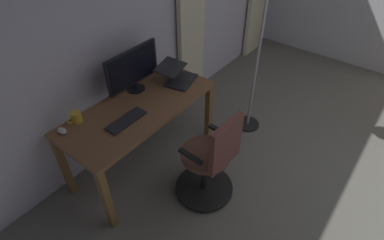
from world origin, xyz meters
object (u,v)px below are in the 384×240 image
object	(u,v)px
computer_monitor	(133,68)
computer_mouse	(62,131)
mug_tea	(76,117)
floor_lamp	(265,9)
desk	(140,114)
computer_keyboard	(126,120)
office_chair	(211,162)
laptop	(177,76)

from	to	relation	value
computer_monitor	computer_mouse	bearing A→B (deg)	-1.61
mug_tea	floor_lamp	size ratio (longest dim) A/B	0.07
computer_mouse	mug_tea	distance (m)	0.16
desk	floor_lamp	world-z (taller)	floor_lamp
computer_mouse	mug_tea	bearing A→B (deg)	-174.01
computer_keyboard	computer_monitor	bearing A→B (deg)	-143.57
desk	mug_tea	distance (m)	0.57
desk	office_chair	distance (m)	0.80
computer_mouse	computer_keyboard	bearing A→B (deg)	143.09
desk	computer_keyboard	size ratio (longest dim) A/B	4.05
computer_keyboard	computer_mouse	world-z (taller)	computer_mouse
computer_keyboard	floor_lamp	bearing A→B (deg)	161.36
desk	office_chair	bearing A→B (deg)	95.82
office_chair	computer_keyboard	size ratio (longest dim) A/B	2.62
computer_monitor	laptop	distance (m)	0.47
office_chair	computer_keyboard	distance (m)	0.82
computer_keyboard	desk	bearing A→B (deg)	-161.08
office_chair	computer_mouse	xyz separation A→B (m)	(0.72, -1.01, 0.32)
desk	computer_monitor	bearing A→B (deg)	-128.85
computer_keyboard	laptop	size ratio (longest dim) A/B	0.89
computer_mouse	floor_lamp	xyz separation A→B (m)	(-1.84, 0.80, 0.66)
desk	mug_tea	size ratio (longest dim) A/B	11.21
floor_lamp	computer_mouse	bearing A→B (deg)	-23.37
desk	computer_monitor	xyz separation A→B (m)	(-0.18, -0.22, 0.33)
computer_mouse	computer_monitor	bearing A→B (deg)	178.39
desk	computer_monitor	distance (m)	0.43
mug_tea	computer_mouse	bearing A→B (deg)	5.99
office_chair	computer_monitor	xyz separation A→B (m)	(-0.10, -0.99, 0.54)
office_chair	computer_mouse	bearing A→B (deg)	128.99
laptop	floor_lamp	world-z (taller)	floor_lamp
computer_monitor	desk	bearing A→B (deg)	51.15
office_chair	desk	bearing A→B (deg)	99.25
desk	computer_mouse	distance (m)	0.70
laptop	computer_mouse	world-z (taller)	laptop
office_chair	computer_mouse	distance (m)	1.29
computer_keyboard	computer_mouse	size ratio (longest dim) A/B	3.74
desk	computer_mouse	size ratio (longest dim) A/B	15.14
office_chair	computer_monitor	distance (m)	1.13
laptop	office_chair	bearing A→B (deg)	44.26
mug_tea	computer_monitor	bearing A→B (deg)	176.54
computer_mouse	floor_lamp	distance (m)	2.11
office_chair	computer_mouse	world-z (taller)	office_chair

